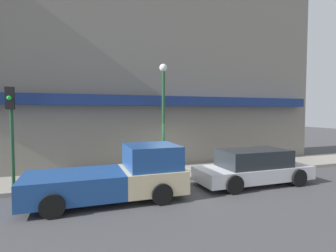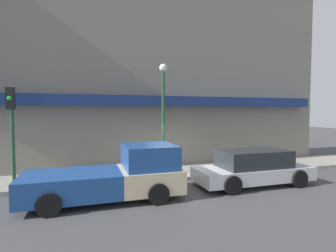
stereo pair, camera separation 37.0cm
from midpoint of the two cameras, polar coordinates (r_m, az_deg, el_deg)
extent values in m
plane|color=#424244|center=(11.66, 1.64, -11.96)|extent=(80.00, 80.00, 0.00)
cube|color=gray|center=(12.85, -0.53, -10.14)|extent=(36.00, 2.67, 0.17)
cube|color=gray|center=(15.43, -4.04, 12.51)|extent=(19.80, 3.00, 11.11)
cube|color=navy|center=(13.51, -1.97, 5.47)|extent=(18.22, 0.60, 0.50)
cube|color=beige|center=(9.68, -4.71, -11.30)|extent=(2.11, 2.10, 0.78)
cube|color=#1E478C|center=(9.51, -4.73, -6.58)|extent=(1.80, 1.93, 0.83)
cube|color=#1E478C|center=(9.39, -20.85, -11.96)|extent=(3.17, 2.10, 0.78)
cylinder|color=black|center=(10.74, -5.88, -11.32)|extent=(0.71, 0.22, 0.71)
cylinder|color=black|center=(8.80, -2.56, -14.60)|extent=(0.71, 0.22, 0.71)
cylinder|color=black|center=(10.50, -23.92, -11.92)|extent=(0.71, 0.22, 0.71)
cylinder|color=black|center=(8.49, -25.06, -15.54)|extent=(0.71, 0.22, 0.71)
cube|color=silver|center=(11.61, 17.20, -9.69)|extent=(4.89, 1.78, 0.55)
cube|color=#23282D|center=(11.49, 17.25, -6.66)|extent=(2.84, 1.60, 0.70)
cylinder|color=black|center=(13.24, 20.20, -8.74)|extent=(0.71, 0.22, 0.71)
cylinder|color=black|center=(11.96, 25.71, -10.12)|extent=(0.71, 0.22, 0.71)
cylinder|color=black|center=(11.58, 8.37, -10.28)|extent=(0.71, 0.22, 0.71)
cylinder|color=black|center=(10.10, 13.20, -12.34)|extent=(0.71, 0.22, 0.71)
cylinder|color=red|center=(13.88, 13.94, -7.99)|extent=(0.17, 0.17, 0.43)
sphere|color=red|center=(13.83, 13.96, -6.87)|extent=(0.16, 0.16, 0.16)
cylinder|color=#1E4728|center=(12.00, -1.90, 0.61)|extent=(0.14, 0.14, 4.68)
sphere|color=silver|center=(12.16, -1.92, 12.55)|extent=(0.36, 0.36, 0.36)
cylinder|color=#1E4728|center=(11.22, -31.62, -2.40)|extent=(0.12, 0.12, 3.75)
cube|color=black|center=(11.03, -32.02, 5.17)|extent=(0.28, 0.20, 0.80)
sphere|color=green|center=(10.91, -32.15, 5.20)|extent=(0.16, 0.16, 0.16)
camera|label=1|loc=(0.19, -90.87, -0.05)|focal=28.00mm
camera|label=2|loc=(0.19, 89.13, 0.05)|focal=28.00mm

